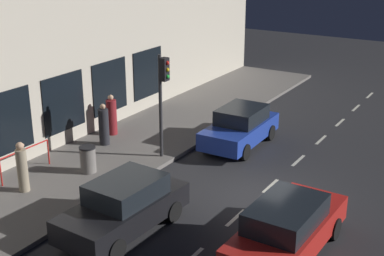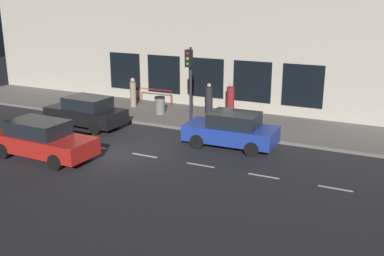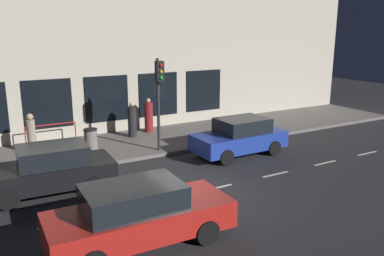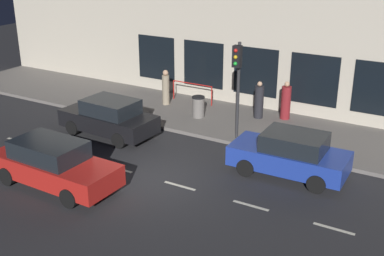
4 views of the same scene
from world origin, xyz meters
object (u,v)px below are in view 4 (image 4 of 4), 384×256
pedestrian_0 (259,101)px  pedestrian_2 (166,88)px  parked_car_0 (109,117)px  pedestrian_1 (286,102)px  traffic_light (237,72)px  parked_car_1 (290,154)px  parked_car_2 (53,164)px  trash_bin (198,107)px

pedestrian_0 → pedestrian_2: pedestrian_2 is taller
pedestrian_2 → parked_car_0: bearing=5.5°
pedestrian_0 → pedestrian_1: 1.19m
pedestrian_0 → pedestrian_1: bearing=-133.8°
traffic_light → pedestrian_2: traffic_light is taller
parked_car_1 → pedestrian_0: pedestrian_0 is taller
parked_car_2 → pedestrian_2: size_ratio=2.69×
parked_car_0 → parked_car_2: bearing=-161.2°
traffic_light → parked_car_1: bearing=-120.8°
parked_car_2 → pedestrian_0: pedestrian_0 is taller
pedestrian_0 → pedestrian_1: pedestrian_1 is taller
parked_car_0 → pedestrian_1: size_ratio=2.44×
parked_car_0 → parked_car_1: (0.23, -7.82, -0.00)m
pedestrian_2 → trash_bin: pedestrian_2 is taller
parked_car_1 → pedestrian_2: pedestrian_2 is taller
parked_car_2 → pedestrian_0: bearing=160.9°
pedestrian_0 → pedestrian_2: size_ratio=0.99×
parked_car_0 → parked_car_1: size_ratio=1.04×
pedestrian_0 → pedestrian_1: (0.49, -1.08, 0.01)m
pedestrian_1 → trash_bin: pedestrian_1 is taller
traffic_light → parked_car_0: (-1.97, 4.90, -2.13)m
traffic_light → trash_bin: bearing=59.9°
trash_bin → traffic_light: bearing=-120.1°
parked_car_0 → pedestrian_1: (5.24, -5.80, 0.14)m
parked_car_0 → pedestrian_0: bearing=-41.9°
parked_car_0 → parked_car_1: same height
parked_car_0 → pedestrian_2: 4.25m
traffic_light → parked_car_0: 5.69m
pedestrian_2 → parked_car_2: bearing=14.2°
pedestrian_1 → pedestrian_2: 5.83m
traffic_light → parked_car_2: 7.70m
parked_car_1 → pedestrian_1: pedestrian_1 is taller
traffic_light → pedestrian_1: traffic_light is taller
parked_car_1 → pedestrian_1: (5.01, 2.01, 0.15)m
parked_car_0 → pedestrian_1: pedestrian_1 is taller
parked_car_2 → pedestrian_1: pedestrian_1 is taller
parked_car_0 → pedestrian_2: bearing=2.0°
parked_car_2 → trash_bin: bearing=173.9°
parked_car_2 → pedestrian_2: pedestrian_2 is taller
parked_car_0 → pedestrian_0: 6.70m
parked_car_1 → pedestrian_0: size_ratio=2.40×
parked_car_0 → pedestrian_0: pedestrian_0 is taller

